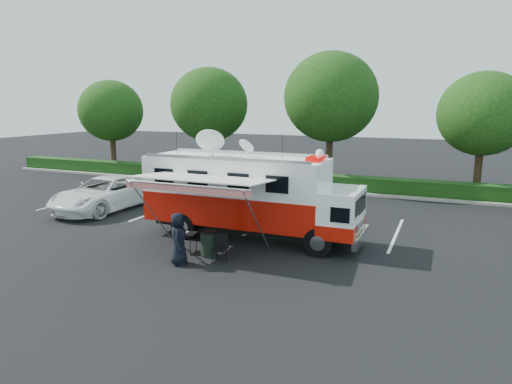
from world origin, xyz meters
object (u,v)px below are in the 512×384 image
folding_table (185,234)px  white_suv (106,210)px  trash_bin (209,243)px  command_truck (249,195)px

folding_table → white_suv: bearing=150.0°
folding_table → trash_bin: (1.07, -0.10, -0.22)m
command_truck → white_suv: size_ratio=1.45×
white_suv → folding_table: size_ratio=6.48×
trash_bin → command_truck: bearing=79.0°
white_suv → trash_bin: size_ratio=6.59×
command_truck → folding_table: 3.18m
white_suv → trash_bin: (8.64, -4.46, 0.48)m
command_truck → white_suv: (-9.14, 1.86, -1.86)m
white_suv → folding_table: 8.76m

